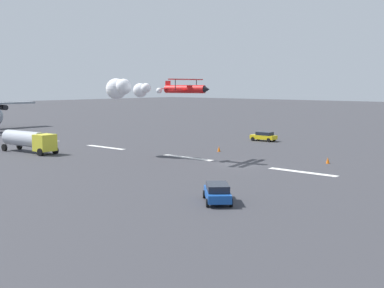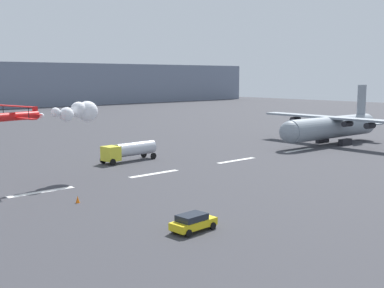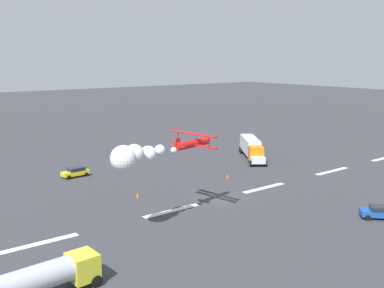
{
  "view_description": "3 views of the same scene",
  "coord_description": "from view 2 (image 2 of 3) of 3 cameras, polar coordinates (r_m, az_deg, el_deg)",
  "views": [
    {
      "loc": [
        -34.95,
        48.26,
        9.3
      ],
      "look_at": [
        5.03,
        2.74,
        2.22
      ],
      "focal_mm": 48.26,
      "sensor_mm": 36.0,
      "label": 1
    },
    {
      "loc": [
        -16.04,
        -53.42,
        13.24
      ],
      "look_at": [
        31.31,
        0.0,
        3.47
      ],
      "focal_mm": 46.66,
      "sensor_mm": 36.0,
      "label": 2
    },
    {
      "loc": [
        36.95,
        42.79,
        18.54
      ],
      "look_at": [
        6.65,
        2.21,
        8.64
      ],
      "focal_mm": 40.75,
      "sensor_mm": 36.0,
      "label": 3
    }
  ],
  "objects": [
    {
      "name": "runway_stripe_7",
      "position": [
        79.05,
        5.1,
        -1.88
      ],
      "size": [
        8.0,
        0.9,
        0.01
      ],
      "primitive_type": "cube",
      "color": "white",
      "rests_on": "ground"
    },
    {
      "name": "cargo_transport_plane",
      "position": [
        99.66,
        15.22,
        1.89
      ],
      "size": [
        26.83,
        30.71,
        11.42
      ],
      "color": "gray",
      "rests_on": "ground"
    },
    {
      "name": "fuel_tanker_truck",
      "position": [
        78.34,
        -7.24,
        -0.71
      ],
      "size": [
        9.51,
        3.35,
        2.9
      ],
      "color": "yellow",
      "rests_on": "ground"
    },
    {
      "name": "runway_stripe_8",
      "position": [
        91.44,
        12.13,
        -0.7
      ],
      "size": [
        8.0,
        0.9,
        0.01
      ],
      "primitive_type": "cube",
      "color": "white",
      "rests_on": "ground"
    },
    {
      "name": "runway_stripe_6",
      "position": [
        68.31,
        -4.34,
        -3.4
      ],
      "size": [
        8.0,
        0.9,
        0.01
      ],
      "primitive_type": "cube",
      "color": "white",
      "rests_on": "ground"
    },
    {
      "name": "traffic_cone_far",
      "position": [
        54.01,
        -12.94,
        -6.19
      ],
      "size": [
        0.44,
        0.44,
        0.75
      ],
      "primitive_type": "cone",
      "color": "orange",
      "rests_on": "ground"
    },
    {
      "name": "followme_car_yellow",
      "position": [
        43.28,
        0.12,
        -8.89
      ],
      "size": [
        4.31,
        2.23,
        1.52
      ],
      "color": "yellow",
      "rests_on": "ground"
    },
    {
      "name": "stunt_biplane_red",
      "position": [
        64.81,
        -13.65,
        3.57
      ],
      "size": [
        14.9,
        7.04,
        2.7
      ],
      "color": "red"
    },
    {
      "name": "runway_stripe_5",
      "position": [
        60.11,
        -16.84,
        -5.27
      ],
      "size": [
        8.0,
        0.9,
        0.01
      ],
      "primitive_type": "cube",
      "color": "white",
      "rests_on": "ground"
    }
  ]
}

